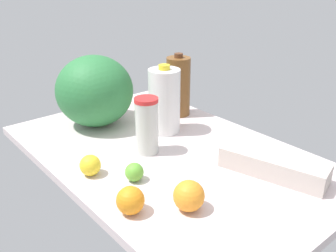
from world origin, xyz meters
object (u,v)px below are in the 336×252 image
(chocolate_milk_jug, at_px, (178,86))
(watermelon, at_px, (95,91))
(milk_jug, at_px, (164,101))
(orange_far_back, at_px, (130,200))
(lime_near_front, at_px, (134,172))
(egg_carton, at_px, (273,165))
(tumbler_cup, at_px, (147,126))
(lemon_by_jug, at_px, (153,112))
(lemon_loose, at_px, (90,165))
(orange_beside_bowl, at_px, (189,196))

(chocolate_milk_jug, distance_m, watermelon, 0.36)
(milk_jug, distance_m, orange_far_back, 0.55)
(chocolate_milk_jug, bearing_deg, lime_near_front, 125.03)
(watermelon, bearing_deg, orange_far_back, 157.79)
(egg_carton, height_order, lime_near_front, egg_carton)
(tumbler_cup, distance_m, watermelon, 0.34)
(egg_carton, bearing_deg, tumbler_cup, 13.41)
(egg_carton, relative_size, watermelon, 1.07)
(lemon_by_jug, bearing_deg, tumbler_cup, 138.14)
(chocolate_milk_jug, bearing_deg, watermelon, 67.83)
(watermelon, bearing_deg, tumbler_cup, -178.78)
(lemon_loose, bearing_deg, lemon_by_jug, -61.48)
(lemon_by_jug, xyz_separation_m, orange_beside_bowl, (-0.57, 0.32, 0.01))
(lemon_by_jug, bearing_deg, chocolate_milk_jug, -101.29)
(watermelon, xyz_separation_m, lemon_by_jug, (-0.11, -0.21, -0.11))
(chocolate_milk_jug, relative_size, orange_beside_bowl, 3.15)
(watermelon, relative_size, lemon_loose, 4.62)
(watermelon, distance_m, milk_jug, 0.29)
(chocolate_milk_jug, height_order, egg_carton, chocolate_milk_jug)
(lemon_by_jug, bearing_deg, orange_far_back, 136.79)
(tumbler_cup, bearing_deg, lime_near_front, 131.07)
(chocolate_milk_jug, distance_m, lemon_by_jug, 0.16)
(orange_far_back, xyz_separation_m, lemon_loose, (0.24, -0.02, -0.00))
(chocolate_milk_jug, height_order, tumbler_cup, chocolate_milk_jug)
(egg_carton, xyz_separation_m, watermelon, (0.72, 0.21, 0.11))
(lemon_loose, bearing_deg, egg_carton, -130.17)
(watermelon, relative_size, lemon_by_jug, 4.91)
(milk_jug, bearing_deg, lemon_loose, 105.75)
(chocolate_milk_jug, relative_size, tumbler_cup, 1.35)
(tumbler_cup, xyz_separation_m, lime_near_front, (-0.13, 0.15, -0.07))
(watermelon, bearing_deg, orange_beside_bowl, 170.60)
(egg_carton, relative_size, orange_beside_bowl, 3.86)
(lemon_by_jug, relative_size, lemon_loose, 0.94)
(orange_far_back, bearing_deg, chocolate_milk_jug, -51.45)
(tumbler_cup, height_order, lemon_by_jug, tumbler_cup)
(chocolate_milk_jug, xyz_separation_m, watermelon, (0.13, 0.33, 0.02))
(chocolate_milk_jug, xyz_separation_m, lemon_by_jug, (0.02, 0.12, -0.10))
(orange_beside_bowl, bearing_deg, lime_near_front, 7.03)
(lime_near_front, distance_m, orange_beside_bowl, 0.22)
(orange_beside_bowl, bearing_deg, lemon_by_jug, -29.52)
(egg_carton, height_order, lemon_loose, same)
(tumbler_cup, distance_m, orange_beside_bowl, 0.37)
(egg_carton, height_order, watermelon, watermelon)
(chocolate_milk_jug, bearing_deg, tumbler_cup, 121.97)
(tumbler_cup, bearing_deg, egg_carton, -151.47)
(lemon_by_jug, bearing_deg, lime_near_front, 135.38)
(chocolate_milk_jug, relative_size, egg_carton, 0.81)
(tumbler_cup, relative_size, lime_near_front, 3.46)
(orange_far_back, distance_m, lime_near_front, 0.16)
(tumbler_cup, bearing_deg, lemon_loose, 92.49)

